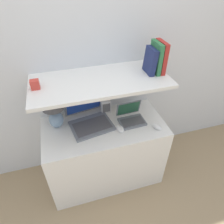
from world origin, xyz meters
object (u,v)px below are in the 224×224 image
(computer_mouse, at_px, (120,129))
(book_navy, at_px, (150,61))
(book_green, at_px, (156,58))
(second_mouse, at_px, (157,127))
(laptop_large, at_px, (89,118))
(shelf_gadget, at_px, (35,85))
(router_box, at_px, (106,106))
(laptop_small, at_px, (131,117))
(book_red, at_px, (161,57))
(table_lamp, at_px, (54,109))

(computer_mouse, xyz_separation_m, book_navy, (0.29, 0.16, 0.52))
(book_green, height_order, book_navy, book_green)
(second_mouse, height_order, book_green, book_green)
(laptop_large, relative_size, shelf_gadget, 5.90)
(router_box, relative_size, book_navy, 0.64)
(laptop_small, xyz_separation_m, book_navy, (0.16, 0.07, 0.50))
(router_box, bearing_deg, computer_mouse, -79.52)
(laptop_small, distance_m, shelf_gadget, 0.86)
(computer_mouse, xyz_separation_m, router_box, (-0.05, 0.29, 0.05))
(second_mouse, distance_m, book_green, 0.59)
(laptop_large, relative_size, book_red, 1.64)
(book_red, bearing_deg, shelf_gadget, 180.00)
(laptop_large, height_order, book_green, book_green)
(computer_mouse, xyz_separation_m, book_red, (0.38, 0.16, 0.54))
(router_box, relative_size, shelf_gadget, 1.91)
(book_red, bearing_deg, book_green, 180.00)
(router_box, bearing_deg, second_mouse, -43.36)
(laptop_large, distance_m, laptop_small, 0.38)
(table_lamp, xyz_separation_m, computer_mouse, (0.52, -0.21, -0.18))
(computer_mouse, height_order, book_navy, book_navy)
(laptop_small, relative_size, router_box, 1.78)
(book_red, bearing_deg, computer_mouse, -156.93)
(laptop_large, relative_size, laptop_small, 1.73)
(computer_mouse, distance_m, shelf_gadget, 0.78)
(book_navy, distance_m, shelf_gadget, 0.90)
(laptop_small, height_order, shelf_gadget, shelf_gadget)
(laptop_large, height_order, laptop_small, laptop_large)
(book_navy, bearing_deg, book_green, 0.00)
(second_mouse, bearing_deg, shelf_gadget, 166.21)
(router_box, distance_m, book_red, 0.67)
(laptop_large, xyz_separation_m, computer_mouse, (0.24, -0.17, -0.04))
(shelf_gadget, bearing_deg, router_box, 12.59)
(book_red, bearing_deg, laptop_small, -165.15)
(laptop_large, bearing_deg, book_red, -1.16)
(table_lamp, xyz_separation_m, router_box, (0.47, 0.08, -0.13))
(laptop_small, height_order, book_green, book_green)
(table_lamp, relative_size, computer_mouse, 3.05)
(laptop_large, relative_size, second_mouse, 3.69)
(book_green, bearing_deg, book_red, -0.00)
(book_green, bearing_deg, table_lamp, 177.01)
(second_mouse, relative_size, book_navy, 0.53)
(shelf_gadget, bearing_deg, laptop_large, 1.94)
(computer_mouse, distance_m, book_green, 0.66)
(table_lamp, relative_size, second_mouse, 2.93)
(shelf_gadget, bearing_deg, book_green, 0.00)
(second_mouse, bearing_deg, laptop_small, 138.61)
(table_lamp, bearing_deg, computer_mouse, -21.69)
(book_navy, bearing_deg, router_box, 160.35)
(laptop_small, xyz_separation_m, computer_mouse, (-0.14, -0.10, -0.02))
(laptop_large, xyz_separation_m, shelf_gadget, (-0.37, -0.01, 0.41))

